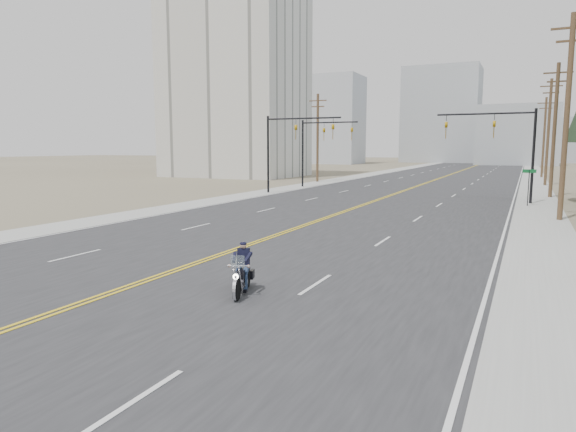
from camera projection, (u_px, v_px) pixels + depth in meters
The scene contains 19 objects.
ground_plane at pixel (93, 300), 14.14m from camera, with size 400.00×400.00×0.00m, color #776D56.
road at pixel (449, 175), 77.02m from camera, with size 20.00×200.00×0.01m, color #303033.
sidewalk_left at pixel (374, 174), 81.84m from camera, with size 3.00×200.00×0.01m, color #A5A5A0.
sidewalk_right at pixel (533, 177), 72.21m from camera, with size 3.00×200.00×0.01m, color #A5A5A0.
traffic_mast_left at pixel (288, 139), 45.99m from camera, with size 7.10×0.26×7.00m.
traffic_mast_right at pixel (505, 137), 38.47m from camera, with size 7.10×0.26×7.00m.
traffic_mast_far at pixel (318, 140), 53.32m from camera, with size 6.10×0.26×7.00m.
street_sign at pixel (529, 181), 36.33m from camera, with size 0.90×0.06×2.62m.
utility_pole_b at pixel (567, 115), 28.77m from camera, with size 2.20×0.30×11.50m.
utility_pole_c at pixel (554, 128), 42.28m from camera, with size 2.20×0.30×11.00m.
utility_pole_d at pixel (548, 130), 55.72m from camera, with size 2.20×0.30×11.50m.
utility_pole_e at pixel (544, 136), 71.03m from camera, with size 2.20×0.30×11.00m.
utility_pole_left at pixel (318, 136), 61.76m from camera, with size 2.20×0.30×10.50m.
apartment_block at pixel (235, 71), 73.27m from camera, with size 18.00×14.00×30.00m, color silver.
haze_bldg_a at pixel (333, 120), 130.64m from camera, with size 14.00×12.00×22.00m, color #B7BCC6.
haze_bldg_b at pixel (517, 135), 122.15m from camera, with size 18.00×14.00×14.00m, color #ADB2B7.
haze_bldg_d at pixel (441, 115), 143.20m from camera, with size 20.00×15.00×26.00m, color #ADB2B7.
haze_bldg_f at pixel (302, 134), 150.79m from camera, with size 12.00×12.00×16.00m, color #ADB2B7.
motorcyclist at pixel (242, 269), 14.62m from camera, with size 0.81×1.89×1.48m, color black, non-canonical shape.
Camera 1 is at (10.66, -10.15, 4.18)m, focal length 32.00 mm.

